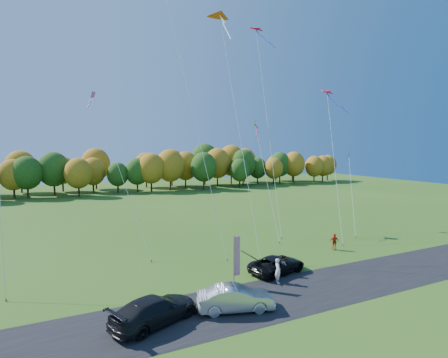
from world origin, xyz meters
name	(u,v)px	position (x,y,z in m)	size (l,w,h in m)	color
ground	(257,275)	(0.00, 0.00, 0.00)	(160.00, 160.00, 0.00)	#2F5616
asphalt_strip	(288,294)	(0.00, -4.00, 0.01)	(90.00, 6.00, 0.01)	black
tree_line	(128,192)	(0.00, 55.00, 0.00)	(116.00, 12.00, 10.00)	#1E4711
black_suv	(277,264)	(1.69, -0.23, 0.67)	(2.24, 4.85, 1.35)	black
silver_sedan	(236,298)	(-4.25, -4.51, 0.76)	(1.62, 4.64, 1.53)	#B5B5BA
dark_truck_a	(155,310)	(-9.06, -3.92, 0.77)	(2.17, 5.33, 1.55)	black
person_tailgate_a	(278,271)	(0.53, -2.01, 0.91)	(0.67, 0.44, 1.83)	silver
person_tailgate_b	(283,265)	(1.79, -0.93, 0.78)	(0.76, 0.59, 1.56)	gray
person_east	(334,242)	(10.14, 2.51, 0.80)	(0.94, 0.39, 1.60)	red
feather_flag	(236,256)	(-2.57, -1.38, 2.29)	(0.50, 0.08, 3.76)	#999999
kite_delta_blue	(189,97)	(-2.37, 8.51, 14.53)	(5.21, 10.07, 29.77)	#4C3F33
kite_parafoil_orange	(267,121)	(9.48, 13.66, 13.04)	(5.08, 11.97, 26.36)	#4C3F33
kite_delta_red	(237,116)	(1.86, 7.07, 12.83)	(2.55, 11.26, 25.20)	#4C3F33
kite_parafoil_rainbow	(334,160)	(14.34, 7.36, 8.49)	(6.30, 8.86, 17.24)	#4C3F33
kite_diamond_green	(1,211)	(-17.32, 5.19, 5.55)	(1.06, 4.84, 11.07)	#4C3F33
kite_diamond_white	(266,177)	(7.34, 10.45, 6.57)	(2.09, 8.21, 13.65)	#4C3F33
kite_diamond_pink	(120,172)	(-8.48, 10.62, 7.63)	(4.12, 8.70, 15.70)	#4C3F33
kite_diamond_blue_low	(352,193)	(17.22, 7.37, 4.52)	(4.16, 5.55, 9.39)	#4C3F33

